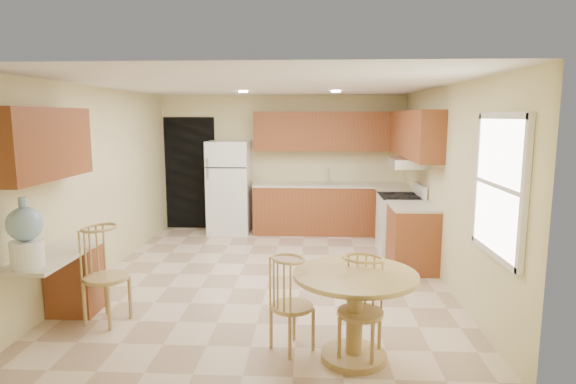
# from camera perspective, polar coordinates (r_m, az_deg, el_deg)

# --- Properties ---
(floor) EXTENTS (5.50, 5.50, 0.00)m
(floor) POSITION_cam_1_polar(r_m,az_deg,el_deg) (6.55, -2.15, -9.87)
(floor) COLOR beige
(floor) RESTS_ON ground
(ceiling) EXTENTS (4.50, 5.50, 0.02)m
(ceiling) POSITION_cam_1_polar(r_m,az_deg,el_deg) (6.21, -2.29, 12.51)
(ceiling) COLOR white
(ceiling) RESTS_ON wall_back
(wall_back) EXTENTS (4.50, 0.02, 2.50)m
(wall_back) POSITION_cam_1_polar(r_m,az_deg,el_deg) (8.99, -0.64, 3.43)
(wall_back) COLOR beige
(wall_back) RESTS_ON floor
(wall_front) EXTENTS (4.50, 0.02, 2.50)m
(wall_front) POSITION_cam_1_polar(r_m,az_deg,el_deg) (3.58, -6.19, -5.06)
(wall_front) COLOR beige
(wall_front) RESTS_ON floor
(wall_left) EXTENTS (0.02, 5.50, 2.50)m
(wall_left) POSITION_cam_1_polar(r_m,az_deg,el_deg) (6.84, -21.34, 1.08)
(wall_left) COLOR beige
(wall_left) RESTS_ON floor
(wall_right) EXTENTS (0.02, 5.50, 2.50)m
(wall_right) POSITION_cam_1_polar(r_m,az_deg,el_deg) (6.46, 18.08, 0.83)
(wall_right) COLOR beige
(wall_right) RESTS_ON floor
(doorway) EXTENTS (0.90, 0.02, 2.10)m
(doorway) POSITION_cam_1_polar(r_m,az_deg,el_deg) (9.27, -11.51, 2.18)
(doorway) COLOR black
(doorway) RESTS_ON floor
(base_cab_back) EXTENTS (2.75, 0.60, 0.87)m
(base_cab_back) POSITION_cam_1_polar(r_m,az_deg,el_deg) (8.79, 4.95, -2.09)
(base_cab_back) COLOR brown
(base_cab_back) RESTS_ON floor
(counter_back) EXTENTS (2.75, 0.63, 0.04)m
(counter_back) POSITION_cam_1_polar(r_m,az_deg,el_deg) (8.72, 4.99, 0.85)
(counter_back) COLOR beige
(counter_back) RESTS_ON base_cab_back
(base_cab_right_a) EXTENTS (0.60, 0.59, 0.87)m
(base_cab_right_a) POSITION_cam_1_polar(r_m,az_deg,el_deg) (8.32, 12.52, -2.90)
(base_cab_right_a) COLOR brown
(base_cab_right_a) RESTS_ON floor
(counter_right_a) EXTENTS (0.63, 0.59, 0.04)m
(counter_right_a) POSITION_cam_1_polar(r_m,az_deg,el_deg) (8.24, 12.63, 0.19)
(counter_right_a) COLOR beige
(counter_right_a) RESTS_ON base_cab_right_a
(base_cab_right_b) EXTENTS (0.60, 0.80, 0.87)m
(base_cab_right_b) POSITION_cam_1_polar(r_m,az_deg,el_deg) (6.93, 14.49, -5.36)
(base_cab_right_b) COLOR brown
(base_cab_right_b) RESTS_ON floor
(counter_right_b) EXTENTS (0.63, 0.80, 0.04)m
(counter_right_b) POSITION_cam_1_polar(r_m,az_deg,el_deg) (6.83, 14.64, -1.66)
(counter_right_b) COLOR beige
(counter_right_b) RESTS_ON base_cab_right_b
(upper_cab_back) EXTENTS (2.75, 0.33, 0.70)m
(upper_cab_back) POSITION_cam_1_polar(r_m,az_deg,el_deg) (8.77, 5.05, 7.19)
(upper_cab_back) COLOR brown
(upper_cab_back) RESTS_ON wall_back
(upper_cab_right) EXTENTS (0.33, 2.42, 0.70)m
(upper_cab_right) POSITION_cam_1_polar(r_m,az_deg,el_deg) (7.55, 14.71, 6.66)
(upper_cab_right) COLOR brown
(upper_cab_right) RESTS_ON wall_right
(upper_cab_left) EXTENTS (0.33, 1.40, 0.70)m
(upper_cab_left) POSITION_cam_1_polar(r_m,az_deg,el_deg) (5.29, -27.16, 5.12)
(upper_cab_left) COLOR brown
(upper_cab_left) RESTS_ON wall_left
(sink) EXTENTS (0.78, 0.44, 0.01)m
(sink) POSITION_cam_1_polar(r_m,az_deg,el_deg) (8.71, 4.83, 0.99)
(sink) COLOR silver
(sink) RESTS_ON counter_back
(range_hood) EXTENTS (0.50, 0.76, 0.14)m
(range_hood) POSITION_cam_1_polar(r_m,az_deg,el_deg) (7.53, 13.99, 3.40)
(range_hood) COLOR silver
(range_hood) RESTS_ON upper_cab_right
(desk_pedestal) EXTENTS (0.48, 0.42, 0.72)m
(desk_pedestal) POSITION_cam_1_polar(r_m,az_deg,el_deg) (5.76, -23.95, -9.55)
(desk_pedestal) COLOR brown
(desk_pedestal) RESTS_ON floor
(desk_top) EXTENTS (0.50, 1.20, 0.04)m
(desk_top) POSITION_cam_1_polar(r_m,az_deg,el_deg) (5.34, -26.06, -6.78)
(desk_top) COLOR beige
(desk_top) RESTS_ON desk_pedestal
(window) EXTENTS (0.06, 1.12, 1.30)m
(window) POSITION_cam_1_polar(r_m,az_deg,el_deg) (4.68, 23.80, 0.65)
(window) COLOR white
(window) RESTS_ON wall_right
(can_light_a) EXTENTS (0.14, 0.14, 0.02)m
(can_light_a) POSITION_cam_1_polar(r_m,az_deg,el_deg) (7.46, -5.33, 11.77)
(can_light_a) COLOR white
(can_light_a) RESTS_ON ceiling
(can_light_b) EXTENTS (0.14, 0.14, 0.02)m
(can_light_b) POSITION_cam_1_polar(r_m,az_deg,el_deg) (7.39, 5.70, 11.79)
(can_light_b) COLOR white
(can_light_b) RESTS_ON ceiling
(refrigerator) EXTENTS (0.74, 0.72, 1.68)m
(refrigerator) POSITION_cam_1_polar(r_m,az_deg,el_deg) (8.80, -6.96, 0.56)
(refrigerator) COLOR white
(refrigerator) RESTS_ON floor
(stove) EXTENTS (0.65, 0.76, 1.09)m
(stove) POSITION_cam_1_polar(r_m,az_deg,el_deg) (7.66, 13.17, -3.69)
(stove) COLOR white
(stove) RESTS_ON floor
(dining_table) EXTENTS (1.07, 1.07, 0.79)m
(dining_table) POSITION_cam_1_polar(r_m,az_deg,el_deg) (4.30, 7.92, -12.92)
(dining_table) COLOR tan
(dining_table) RESTS_ON floor
(chair_table_a) EXTENTS (0.38, 0.47, 0.87)m
(chair_table_a) POSITION_cam_1_polar(r_m,az_deg,el_deg) (4.35, 0.43, -12.40)
(chair_table_a) COLOR tan
(chair_table_a) RESTS_ON floor
(chair_table_b) EXTENTS (0.40, 0.44, 0.91)m
(chair_table_b) POSITION_cam_1_polar(r_m,az_deg,el_deg) (4.21, 8.72, -12.89)
(chair_table_b) COLOR tan
(chair_table_b) RESTS_ON floor
(chair_desk) EXTENTS (0.44, 0.57, 1.00)m
(chair_desk) POSITION_cam_1_polar(r_m,az_deg,el_deg) (5.23, -21.25, -8.41)
(chair_desk) COLOR tan
(chair_desk) RESTS_ON floor
(water_crock) EXTENTS (0.31, 0.31, 0.64)m
(water_crock) POSITION_cam_1_polar(r_m,az_deg,el_deg) (4.91, -28.66, -4.57)
(water_crock) COLOR white
(water_crock) RESTS_ON desk_top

